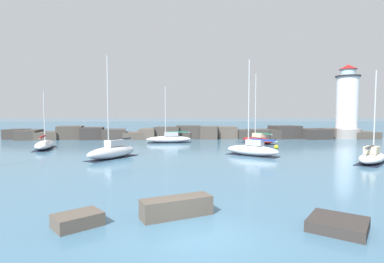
{
  "coord_description": "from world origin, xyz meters",
  "views": [
    {
      "loc": [
        -0.56,
        -11.16,
        4.7
      ],
      "look_at": [
        0.65,
        30.57,
        2.16
      ],
      "focal_mm": 28.0,
      "sensor_mm": 36.0,
      "label": 1
    }
  ],
  "objects_px": {
    "sailboat_moored_3": "(112,151)",
    "sailboat_moored_4": "(169,139)",
    "lighthouse": "(347,107)",
    "sailboat_moored_6": "(252,149)",
    "sailboat_moored_5": "(258,139)",
    "sailboat_moored_2": "(372,157)",
    "mooring_buoy_orange_near": "(276,147)",
    "sailboat_moored_0": "(44,145)"
  },
  "relations": [
    {
      "from": "mooring_buoy_orange_near",
      "to": "sailboat_moored_5",
      "type": "bearing_deg",
      "value": 95.32
    },
    {
      "from": "sailboat_moored_0",
      "to": "sailboat_moored_3",
      "type": "height_order",
      "value": "sailboat_moored_3"
    },
    {
      "from": "sailboat_moored_0",
      "to": "sailboat_moored_5",
      "type": "xyz_separation_m",
      "value": [
        30.05,
        6.3,
        0.06
      ]
    },
    {
      "from": "lighthouse",
      "to": "sailboat_moored_3",
      "type": "height_order",
      "value": "lighthouse"
    },
    {
      "from": "lighthouse",
      "to": "mooring_buoy_orange_near",
      "type": "height_order",
      "value": "lighthouse"
    },
    {
      "from": "sailboat_moored_3",
      "to": "sailboat_moored_6",
      "type": "distance_m",
      "value": 15.18
    },
    {
      "from": "lighthouse",
      "to": "sailboat_moored_4",
      "type": "height_order",
      "value": "lighthouse"
    },
    {
      "from": "sailboat_moored_2",
      "to": "sailboat_moored_6",
      "type": "relative_size",
      "value": 0.83
    },
    {
      "from": "lighthouse",
      "to": "sailboat_moored_5",
      "type": "relative_size",
      "value": 1.26
    },
    {
      "from": "sailboat_moored_5",
      "to": "sailboat_moored_0",
      "type": "bearing_deg",
      "value": -168.16
    },
    {
      "from": "sailboat_moored_5",
      "to": "sailboat_moored_4",
      "type": "bearing_deg",
      "value": 173.79
    },
    {
      "from": "sailboat_moored_3",
      "to": "sailboat_moored_6",
      "type": "bearing_deg",
      "value": 5.73
    },
    {
      "from": "lighthouse",
      "to": "sailboat_moored_2",
      "type": "distance_m",
      "value": 30.76
    },
    {
      "from": "sailboat_moored_4",
      "to": "mooring_buoy_orange_near",
      "type": "height_order",
      "value": "sailboat_moored_4"
    },
    {
      "from": "lighthouse",
      "to": "sailboat_moored_4",
      "type": "bearing_deg",
      "value": -167.38
    },
    {
      "from": "sailboat_moored_4",
      "to": "sailboat_moored_2",
      "type": "bearing_deg",
      "value": -44.93
    },
    {
      "from": "sailboat_moored_3",
      "to": "sailboat_moored_4",
      "type": "distance_m",
      "value": 17.27
    },
    {
      "from": "sailboat_moored_3",
      "to": "mooring_buoy_orange_near",
      "type": "xyz_separation_m",
      "value": [
        19.73,
        7.67,
        -0.47
      ]
    },
    {
      "from": "mooring_buoy_orange_near",
      "to": "lighthouse",
      "type": "bearing_deg",
      "value": 41.45
    },
    {
      "from": "sailboat_moored_2",
      "to": "sailboat_moored_3",
      "type": "xyz_separation_m",
      "value": [
        -25.35,
        3.67,
        0.16
      ]
    },
    {
      "from": "lighthouse",
      "to": "mooring_buoy_orange_near",
      "type": "xyz_separation_m",
      "value": [
        -18.31,
        -16.17,
        -5.68
      ]
    },
    {
      "from": "lighthouse",
      "to": "sailboat_moored_2",
      "type": "xyz_separation_m",
      "value": [
        -12.68,
        -27.51,
        -5.36
      ]
    },
    {
      "from": "sailboat_moored_5",
      "to": "sailboat_moored_6",
      "type": "xyz_separation_m",
      "value": [
        -3.94,
        -13.45,
        0.09
      ]
    },
    {
      "from": "lighthouse",
      "to": "sailboat_moored_0",
      "type": "distance_m",
      "value": 51.62
    },
    {
      "from": "lighthouse",
      "to": "sailboat_moored_3",
      "type": "relative_size",
      "value": 1.3
    },
    {
      "from": "sailboat_moored_6",
      "to": "mooring_buoy_orange_near",
      "type": "bearing_deg",
      "value": 53.12
    },
    {
      "from": "sailboat_moored_3",
      "to": "sailboat_moored_6",
      "type": "height_order",
      "value": "sailboat_moored_6"
    },
    {
      "from": "sailboat_moored_3",
      "to": "sailboat_moored_4",
      "type": "bearing_deg",
      "value": 72.62
    },
    {
      "from": "sailboat_moored_2",
      "to": "sailboat_moored_4",
      "type": "height_order",
      "value": "sailboat_moored_4"
    },
    {
      "from": "sailboat_moored_4",
      "to": "sailboat_moored_5",
      "type": "xyz_separation_m",
      "value": [
        13.89,
        -1.51,
        -0.02
      ]
    },
    {
      "from": "lighthouse",
      "to": "sailboat_moored_4",
      "type": "xyz_separation_m",
      "value": [
        -32.88,
        -7.36,
        -5.31
      ]
    },
    {
      "from": "sailboat_moored_0",
      "to": "sailboat_moored_6",
      "type": "height_order",
      "value": "sailboat_moored_6"
    },
    {
      "from": "sailboat_moored_6",
      "to": "lighthouse",
      "type": "bearing_deg",
      "value": 44.24
    },
    {
      "from": "sailboat_moored_5",
      "to": "sailboat_moored_6",
      "type": "bearing_deg",
      "value": -106.32
    },
    {
      "from": "lighthouse",
      "to": "sailboat_moored_5",
      "type": "bearing_deg",
      "value": -154.95
    },
    {
      "from": "sailboat_moored_3",
      "to": "sailboat_moored_0",
      "type": "bearing_deg",
      "value": 141.77
    },
    {
      "from": "sailboat_moored_3",
      "to": "sailboat_moored_4",
      "type": "relative_size",
      "value": 1.18
    },
    {
      "from": "lighthouse",
      "to": "sailboat_moored_6",
      "type": "height_order",
      "value": "lighthouse"
    },
    {
      "from": "lighthouse",
      "to": "sailboat_moored_6",
      "type": "relative_size",
      "value": 1.29
    },
    {
      "from": "sailboat_moored_0",
      "to": "sailboat_moored_3",
      "type": "bearing_deg",
      "value": -38.23
    },
    {
      "from": "sailboat_moored_0",
      "to": "mooring_buoy_orange_near",
      "type": "xyz_separation_m",
      "value": [
        30.73,
        -1.0,
        -0.28
      ]
    },
    {
      "from": "sailboat_moored_4",
      "to": "sailboat_moored_5",
      "type": "distance_m",
      "value": 13.97
    }
  ]
}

